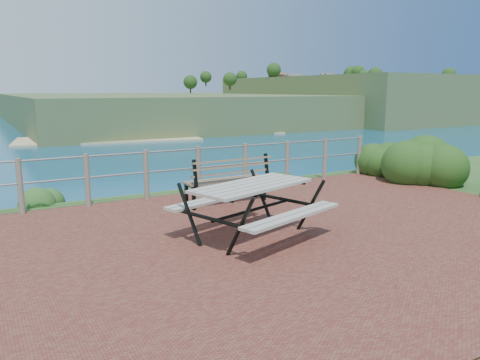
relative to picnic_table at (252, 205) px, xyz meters
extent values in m
cube|color=maroon|center=(0.59, -0.18, -0.52)|extent=(10.00, 7.00, 0.12)
cylinder|color=#6B5B4C|center=(-2.86, 3.17, 0.00)|extent=(0.10, 0.10, 1.00)
cylinder|color=#6B5B4C|center=(-1.71, 3.17, 0.00)|extent=(0.10, 0.10, 1.00)
cylinder|color=#6B5B4C|center=(-0.56, 3.17, 0.00)|extent=(0.10, 0.10, 1.00)
cylinder|color=#6B5B4C|center=(0.59, 3.17, 0.00)|extent=(0.10, 0.10, 1.00)
cylinder|color=#6B5B4C|center=(1.74, 3.17, 0.00)|extent=(0.10, 0.10, 1.00)
cylinder|color=#6B5B4C|center=(2.89, 3.17, 0.00)|extent=(0.10, 0.10, 1.00)
cylinder|color=#6B5B4C|center=(4.04, 3.17, 0.00)|extent=(0.10, 0.10, 1.00)
cylinder|color=#6B5B4C|center=(5.19, 3.17, 0.00)|extent=(0.10, 0.10, 1.00)
cylinder|color=slate|center=(0.59, 3.17, 0.45)|extent=(9.40, 0.04, 0.04)
cylinder|color=slate|center=(0.59, 3.17, 0.05)|extent=(9.40, 0.04, 0.04)
cube|color=#425F2F|center=(140.59, 209.82, -6.52)|extent=(260.00, 180.00, 12.00)
cube|color=#425F2F|center=(200.59, 169.82, -2.52)|extent=(160.00, 120.00, 20.00)
cube|color=tan|center=(130.59, 124.82, -12.27)|extent=(209.53, 114.73, 0.50)
cube|color=#A09B90|center=(0.00, 0.00, 0.29)|extent=(2.07, 1.33, 0.04)
cube|color=#A09B90|center=(0.00, 0.00, -0.03)|extent=(1.92, 0.84, 0.04)
cube|color=#A09B90|center=(0.00, 0.00, -0.03)|extent=(1.92, 0.84, 0.04)
cylinder|color=black|center=(0.00, 0.00, -0.08)|extent=(1.59, 0.54, 0.05)
cube|color=brown|center=(0.68, 2.07, -0.04)|extent=(1.69, 0.46, 0.04)
cube|color=brown|center=(0.68, 2.07, 0.26)|extent=(1.69, 0.17, 0.38)
cube|color=black|center=(0.68, 2.07, -0.27)|extent=(0.05, 0.06, 0.46)
cube|color=black|center=(0.68, 2.07, -0.27)|extent=(0.05, 0.06, 0.46)
cube|color=black|center=(0.68, 2.07, -0.27)|extent=(0.05, 0.06, 0.46)
cube|color=black|center=(0.68, 2.07, -0.27)|extent=(0.05, 0.06, 0.46)
ellipsoid|color=#193C12|center=(5.62, 1.55, -0.52)|extent=(1.48, 1.48, 2.10)
ellipsoid|color=#193C12|center=(5.73, 3.09, -0.52)|extent=(1.12, 1.12, 1.59)
ellipsoid|color=#224B1C|center=(-2.45, 4.00, -0.52)|extent=(0.73, 0.73, 0.45)
ellipsoid|color=#193C12|center=(3.09, 3.63, -0.52)|extent=(0.69, 0.69, 0.39)
camera|label=1|loc=(-3.51, -5.75, 1.68)|focal=35.00mm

